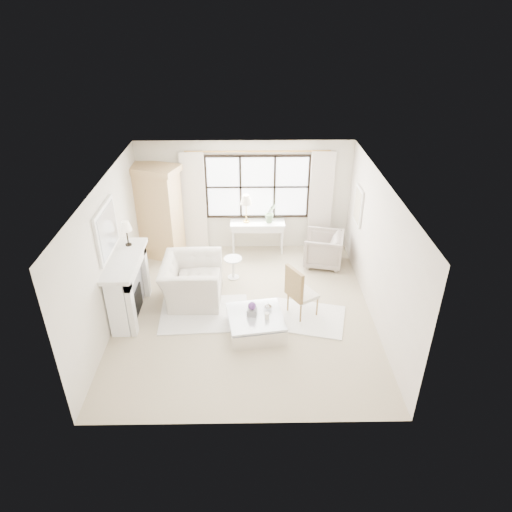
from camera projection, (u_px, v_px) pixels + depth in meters
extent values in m
plane|color=#BCAB8B|center=(245.00, 312.00, 9.13)|extent=(5.50, 5.50, 0.00)
plane|color=white|center=(243.00, 184.00, 7.80)|extent=(5.50, 5.50, 0.00)
plane|color=silver|center=(245.00, 197.00, 10.86)|extent=(5.00, 0.00, 5.00)
plane|color=beige|center=(243.00, 354.00, 6.08)|extent=(5.00, 0.00, 5.00)
plane|color=beige|center=(109.00, 254.00, 8.43)|extent=(0.00, 5.50, 5.50)
plane|color=beige|center=(378.00, 252.00, 8.50)|extent=(0.00, 5.50, 5.50)
cube|color=white|center=(258.00, 187.00, 10.72)|extent=(2.40, 0.02, 1.50)
cylinder|color=#B5823F|center=(258.00, 151.00, 10.24)|extent=(3.30, 0.04, 0.04)
cube|color=white|center=(194.00, 203.00, 10.81)|extent=(0.55, 0.10, 2.47)
cube|color=beige|center=(320.00, 202.00, 10.85)|extent=(0.55, 0.10, 2.47)
cube|color=white|center=(126.00, 288.00, 8.81)|extent=(0.34, 1.50, 1.18)
cube|color=silver|center=(136.00, 291.00, 8.84)|extent=(0.03, 1.22, 0.97)
cube|color=black|center=(137.00, 299.00, 8.95)|extent=(0.06, 0.52, 0.50)
cube|color=white|center=(124.00, 260.00, 8.50)|extent=(0.58, 1.66, 0.08)
cube|color=white|center=(106.00, 230.00, 8.19)|extent=(0.05, 1.15, 0.95)
cube|color=silver|center=(108.00, 230.00, 8.19)|extent=(0.02, 1.00, 0.80)
cube|color=white|center=(358.00, 206.00, 9.88)|extent=(0.04, 0.62, 0.82)
cube|color=#C1B596|center=(357.00, 206.00, 9.88)|extent=(0.01, 0.52, 0.72)
cylinder|color=black|center=(129.00, 244.00, 8.91)|extent=(0.12, 0.12, 0.03)
cylinder|color=black|center=(127.00, 237.00, 8.83)|extent=(0.03, 0.03, 0.30)
cone|color=#FFF1D0|center=(126.00, 226.00, 8.71)|extent=(0.22, 0.22, 0.18)
cube|color=tan|center=(158.00, 215.00, 10.65)|extent=(1.14, 0.89, 2.10)
cube|color=tan|center=(153.00, 169.00, 10.09)|extent=(1.29, 1.03, 0.14)
cube|color=silver|center=(258.00, 227.00, 10.96)|extent=(1.24, 0.42, 0.14)
cube|color=silver|center=(258.00, 223.00, 10.92)|extent=(1.30, 0.46, 0.06)
cylinder|color=#A7863A|center=(246.00, 221.00, 10.90)|extent=(0.14, 0.14, 0.03)
cylinder|color=#A7863A|center=(246.00, 212.00, 10.78)|extent=(0.02, 0.02, 0.46)
cone|color=beige|center=(246.00, 199.00, 10.62)|extent=(0.28, 0.28, 0.22)
imported|color=#5E7D53|center=(270.00, 213.00, 10.79)|extent=(0.31, 0.28, 0.47)
cylinder|color=silver|center=(233.00, 277.00, 10.23)|extent=(0.26, 0.26, 0.03)
cylinder|color=silver|center=(233.00, 268.00, 10.11)|extent=(0.06, 0.06, 0.44)
cylinder|color=white|center=(233.00, 259.00, 9.99)|extent=(0.40, 0.40, 0.03)
cube|color=white|center=(204.00, 314.00, 9.04)|extent=(1.79, 1.31, 0.03)
cube|color=white|center=(307.00, 318.00, 8.94)|extent=(1.64, 1.38, 0.03)
imported|color=beige|center=(192.00, 281.00, 9.33)|extent=(1.18, 1.34, 0.87)
imported|color=gray|center=(323.00, 249.00, 10.58)|extent=(1.04, 1.02, 0.79)
cube|color=beige|center=(303.00, 295.00, 8.85)|extent=(0.64, 0.65, 0.07)
cube|color=olive|center=(294.00, 284.00, 8.59)|extent=(0.29, 0.44, 0.60)
cube|color=white|center=(256.00, 325.00, 8.51)|extent=(1.14, 1.14, 0.32)
cube|color=silver|center=(256.00, 316.00, 8.41)|extent=(1.14, 1.14, 0.04)
cube|color=slate|center=(252.00, 312.00, 8.39)|extent=(0.20, 0.20, 0.13)
sphere|color=#583078|center=(252.00, 306.00, 8.32)|extent=(0.15, 0.15, 0.15)
cylinder|color=beige|center=(267.00, 316.00, 8.29)|extent=(0.09, 0.09, 0.12)
imported|color=silver|center=(268.00, 306.00, 8.53)|extent=(0.18, 0.18, 0.15)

